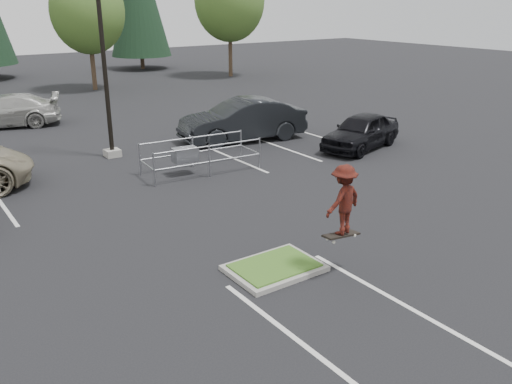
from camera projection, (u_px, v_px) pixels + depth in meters
ground at (274, 270)px, 13.18m from camera, size 120.00×120.00×0.00m
grass_median at (274, 268)px, 13.15m from camera, size 2.20×1.60×0.16m
stall_lines at (126, 208)px, 17.09m from camera, size 22.62×17.60×0.01m
light_pole at (102, 44)px, 21.17m from camera, size 0.70×0.60×10.12m
decid_c at (88, 14)px, 37.66m from camera, size 5.12×5.12×8.38m
decid_d at (229, 3)px, 44.30m from camera, size 5.76×5.76×9.43m
cart_corral at (189, 154)px, 20.21m from camera, size 4.45×1.91×1.23m
skateboarder at (343, 200)px, 12.42m from camera, size 1.16×0.79×1.81m
car_r_charc at (243, 120)px, 24.98m from camera, size 6.06×2.93×1.92m
car_r_black at (362, 131)px, 23.71m from camera, size 4.83×2.96×1.54m
car_far_silver at (5, 111)px, 27.78m from camera, size 6.02×3.84×1.62m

